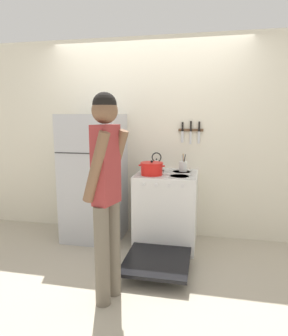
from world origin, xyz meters
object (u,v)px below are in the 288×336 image
person (106,187)px  tea_kettle (157,165)px  refrigerator (94,178)px  stove_range (166,210)px  utensil_jar (183,166)px  dutch_oven_pot (152,169)px

person → tea_kettle: bearing=7.5°
refrigerator → stove_range: size_ratio=1.14×
utensil_jar → person: person is taller
dutch_oven_pot → utensil_jar: 0.44m
dutch_oven_pot → person: person is taller
stove_range → dutch_oven_pot: dutch_oven_pot is taller
stove_range → tea_kettle: bearing=130.6°
person → dutch_oven_pot: bearing=6.2°
refrigerator → person: person is taller
stove_range → dutch_oven_pot: bearing=-148.5°
refrigerator → utensil_jar: bearing=6.1°
utensil_jar → person: (-0.52, -1.37, 0.04)m
tea_kettle → dutch_oven_pot: bearing=-92.7°
dutch_oven_pot → utensil_jar: utensil_jar is taller
person → utensil_jar: bearing=-5.3°
stove_range → utensil_jar: size_ratio=6.28×
refrigerator → person: 1.40m
utensil_jar → person: 1.47m
refrigerator → dutch_oven_pot: size_ratio=5.22×
dutch_oven_pot → person: size_ratio=0.17×
dutch_oven_pot → stove_range: bearing=31.5°
dutch_oven_pot → person: bearing=-99.2°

